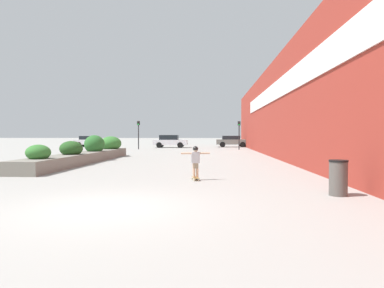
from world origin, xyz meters
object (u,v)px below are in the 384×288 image
at_px(traffic_light_right, 239,130).
at_px(car_center_left, 317,142).
at_px(skateboard, 195,178).
at_px(skateboarder, 195,158).
at_px(car_center_right, 170,141).
at_px(traffic_light_left, 138,130).
at_px(car_rightmost, 232,141).
at_px(car_leftmost, 90,141).
at_px(trash_bin, 338,178).

bearing_deg(traffic_light_right, car_center_left, 26.95).
bearing_deg(skateboard, skateboarder, 91.73).
distance_m(car_center_left, car_center_right, 17.95).
bearing_deg(traffic_light_left, car_rightmost, 34.47).
xyz_separation_m(skateboard, traffic_light_left, (-7.61, 25.38, 2.10)).
bearing_deg(traffic_light_left, skateboarder, -73.30).
relative_size(skateboarder, car_leftmost, 0.29).
bearing_deg(car_rightmost, skateboarder, -5.55).
relative_size(car_center_left, car_rightmost, 1.15).
xyz_separation_m(trash_bin, car_center_right, (-8.68, 33.24, 0.35)).
xyz_separation_m(trash_bin, traffic_light_right, (-0.48, 27.97, 1.65)).
xyz_separation_m(car_leftmost, traffic_light_right, (19.23, -7.47, 1.37)).
bearing_deg(traffic_light_left, trash_bin, -67.68).
xyz_separation_m(car_leftmost, car_center_right, (11.04, -2.19, 0.06)).
relative_size(skateboard, car_center_left, 0.14).
xyz_separation_m(trash_bin, car_leftmost, (-19.72, 35.44, 0.29)).
relative_size(skateboarder, car_center_left, 0.24).
xyz_separation_m(car_rightmost, traffic_light_left, (-10.80, -7.41, 1.38)).
bearing_deg(skateboarder, traffic_light_right, 69.71).
xyz_separation_m(skateboarder, car_rightmost, (3.19, 32.79, 0.01)).
height_order(trash_bin, traffic_light_left, traffic_light_left).
relative_size(car_center_left, traffic_light_right, 1.55).
relative_size(skateboard, car_leftmost, 0.17).
height_order(car_center_right, car_rightmost, car_center_right).
height_order(car_leftmost, car_center_right, car_center_right).
xyz_separation_m(skateboarder, traffic_light_left, (-7.61, 25.38, 1.39)).
distance_m(skateboarder, car_leftmost, 36.13).
height_order(skateboarder, car_center_right, car_center_right).
relative_size(trash_bin, car_rightmost, 0.23).
xyz_separation_m(skateboard, car_leftmost, (-15.72, 32.53, 0.70)).
height_order(car_center_left, traffic_light_left, traffic_light_left).
xyz_separation_m(car_center_right, car_rightmost, (7.87, 2.45, -0.03)).
bearing_deg(skateboarder, car_rightmost, 72.15).
bearing_deg(car_rightmost, car_leftmost, -89.21).
height_order(car_center_right, traffic_light_left, traffic_light_left).
bearing_deg(car_center_left, car_rightmost, 74.64).
bearing_deg(trash_bin, skateboard, 144.01).
xyz_separation_m(skateboard, trash_bin, (4.00, -2.90, 0.41)).
bearing_deg(car_rightmost, trash_bin, 1.30).
distance_m(car_leftmost, car_center_left, 29.09).
bearing_deg(car_leftmost, car_rightmost, 90.79).
distance_m(car_leftmost, car_center_right, 11.26).
bearing_deg(skateboard, car_leftmost, 103.48).
bearing_deg(car_center_right, skateboarder, 8.77).
bearing_deg(car_leftmost, car_center_left, 85.05).
distance_m(traffic_light_left, traffic_light_right, 11.13).
bearing_deg(skateboard, car_rightmost, 72.15).
relative_size(skateboard, trash_bin, 0.68).
relative_size(skateboarder, traffic_light_right, 0.37).
bearing_deg(skateboarder, car_center_right, 86.46).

